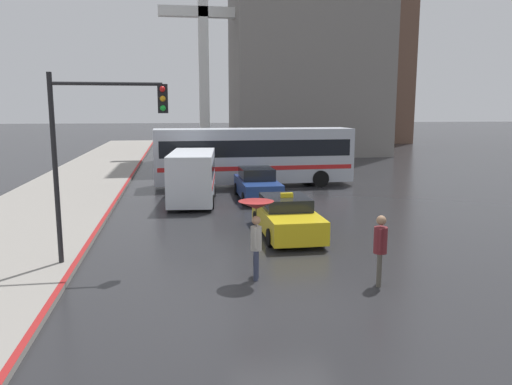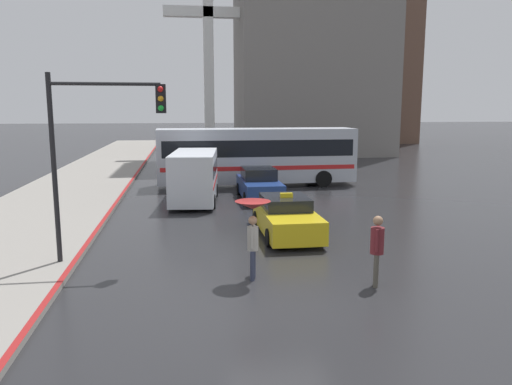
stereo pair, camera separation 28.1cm
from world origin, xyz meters
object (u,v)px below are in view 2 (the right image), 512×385
pedestrian_man (377,244)px  traffic_light (99,134)px  city_bus (256,154)px  ambulance_van (194,175)px  sedan_red (259,185)px  monument_cross (208,44)px  pedestrian_with_umbrella (253,219)px  taxi (286,217)px

pedestrian_man → traffic_light: traffic_light is taller
city_bus → ambulance_van: bearing=141.1°
ambulance_van → traffic_light: 10.20m
ambulance_van → pedestrian_man: bearing=114.9°
sedan_red → ambulance_van: size_ratio=0.85×
ambulance_van → monument_cross: (1.99, 23.28, 8.95)m
city_bus → pedestrian_with_umbrella: size_ratio=5.43×
pedestrian_with_umbrella → monument_cross: size_ratio=0.12×
taxi → sedan_red: sedan_red is taller
sedan_red → monument_cross: 24.78m
taxi → ambulance_van: size_ratio=0.83×
ambulance_van → sedan_red: bearing=-165.8°
traffic_light → pedestrian_with_umbrella: bearing=-25.1°
taxi → pedestrian_with_umbrella: pedestrian_with_umbrella is taller
pedestrian_man → taxi: bearing=-142.6°
taxi → monument_cross: size_ratio=0.25×
traffic_light → city_bus: bearing=65.5°
taxi → sedan_red: size_ratio=0.98×
ambulance_van → monument_cross: size_ratio=0.30×
sedan_red → monument_cross: size_ratio=0.26×
sedan_red → pedestrian_with_umbrella: (-1.97, -11.87, 0.94)m
sedan_red → pedestrian_with_umbrella: pedestrian_with_umbrella is taller
pedestrian_man → monument_cross: bearing=-151.3°
pedestrian_with_umbrella → taxi: bearing=-6.6°
pedestrian_with_umbrella → ambulance_van: bearing=21.6°
sedan_red → city_bus: (0.50, 4.33, 1.15)m
taxi → traffic_light: bearing=24.1°
pedestrian_man → monument_cross: (-2.29, 35.63, 9.20)m
ambulance_van → city_bus: bearing=-122.0°
city_bus → sedan_red: bearing=172.2°
sedan_red → traffic_light: traffic_light is taller
pedestrian_with_umbrella → pedestrian_man: (3.03, -0.95, -0.54)m
taxi → pedestrian_man: (1.20, -5.49, 0.46)m
city_bus → traffic_light: 15.83m
ambulance_van → monument_cross: monument_cross is taller
monument_cross → city_bus: bearing=-84.7°
monument_cross → ambulance_van: bearing=-94.9°
taxi → traffic_light: 7.17m
traffic_light → ambulance_van: bearing=73.5°
ambulance_van → pedestrian_with_umbrella: size_ratio=2.61×
ambulance_van → city_bus: 6.09m
city_bus → pedestrian_with_umbrella: city_bus is taller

